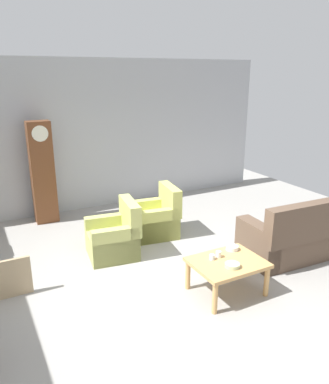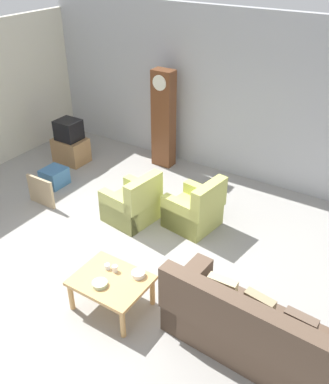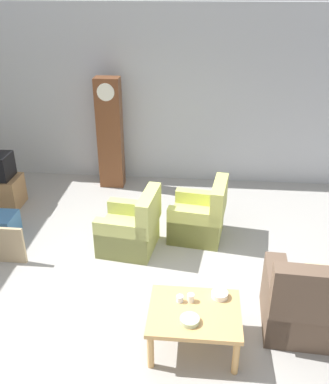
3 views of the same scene
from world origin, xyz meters
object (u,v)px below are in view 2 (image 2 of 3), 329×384
at_px(grandfather_clock, 164,119).
at_px(storage_box_blue, 55,177).
at_px(framed_picture_leaning, 41,191).
at_px(armchair_olive_far, 195,211).
at_px(coffee_table_wood, 111,283).
at_px(couch_floral, 252,330).
at_px(tv_stand_cabinet, 71,150).
at_px(cup_white_porcelain, 115,269).
at_px(bowl_white_stacked, 138,274).
at_px(cup_blue_rimmed, 107,267).
at_px(bowl_shallow_green, 100,284).
at_px(tv_crt, 69,130).
at_px(armchair_olive_near, 133,205).

xyz_separation_m(grandfather_clock, storage_box_blue, (-1.32, -1.91, -0.85)).
bearing_deg(framed_picture_leaning, storage_box_blue, 116.48).
relative_size(armchair_olive_far, coffee_table_wood, 0.96).
xyz_separation_m(couch_floral, armchair_olive_far, (-1.80, 1.88, -0.05)).
bearing_deg(tv_stand_cabinet, cup_white_porcelain, -38.82).
relative_size(framed_picture_leaning, cup_white_porcelain, 6.75).
relative_size(cup_white_porcelain, bowl_white_stacked, 0.50).
bearing_deg(armchair_olive_far, grandfather_clock, 135.63).
relative_size(tv_stand_cabinet, bowl_white_stacked, 3.83).
distance_m(framed_picture_leaning, bowl_white_stacked, 3.10).
bearing_deg(cup_blue_rimmed, cup_white_porcelain, 7.00).
bearing_deg(cup_white_porcelain, couch_floral, 4.88).
bearing_deg(framed_picture_leaning, tv_stand_cabinet, 115.15).
xyz_separation_m(cup_white_porcelain, cup_blue_rimmed, (-0.12, -0.01, -0.01)).
distance_m(couch_floral, bowl_shallow_green, 1.93).
relative_size(armchair_olive_far, grandfather_clock, 0.45).
xyz_separation_m(grandfather_clock, cup_blue_rimmed, (1.49, -3.69, -0.51)).
distance_m(framed_picture_leaning, storage_box_blue, 0.72).
relative_size(tv_crt, storage_box_blue, 1.06).
bearing_deg(tv_stand_cabinet, armchair_olive_far, -10.88).
height_order(armchair_olive_near, tv_stand_cabinet, armchair_olive_near).
bearing_deg(storage_box_blue, framed_picture_leaning, -63.52).
height_order(couch_floral, bowl_shallow_green, couch_floral).
bearing_deg(couch_floral, tv_stand_cabinet, 154.09).
bearing_deg(tv_stand_cabinet, framed_picture_leaning, -64.85).
distance_m(couch_floral, armchair_olive_near, 3.14).
distance_m(grandfather_clock, cup_white_porcelain, 4.04).
bearing_deg(bowl_shallow_green, storage_box_blue, 144.72).
bearing_deg(cup_blue_rimmed, tv_stand_cabinet, 140.05).
bearing_deg(grandfather_clock, bowl_shallow_green, -68.05).
bearing_deg(grandfather_clock, armchair_olive_near, -71.36).
bearing_deg(storage_box_blue, tv_stand_cabinet, 114.21).
xyz_separation_m(armchair_olive_far, bowl_white_stacked, (0.24, -1.94, 0.20)).
distance_m(armchair_olive_near, tv_crt, 2.70).
distance_m(cup_blue_rimmed, bowl_white_stacked, 0.44).
relative_size(coffee_table_wood, bowl_shallow_green, 4.83).
height_order(couch_floral, tv_crt, couch_floral).
bearing_deg(bowl_shallow_green, tv_stand_cabinet, 138.12).
bearing_deg(tv_crt, grandfather_clock, 29.42).
bearing_deg(tv_stand_cabinet, storage_box_blue, -65.79).
bearing_deg(grandfather_clock, armchair_olive_far, -44.37).
distance_m(couch_floral, cup_white_porcelain, 1.88).
bearing_deg(tv_crt, cup_white_porcelain, -38.82).
xyz_separation_m(armchair_olive_near, coffee_table_wood, (0.96, -1.76, 0.10)).
bearing_deg(couch_floral, bowl_shallow_green, -165.93).
height_order(couch_floral, bowl_white_stacked, couch_floral).
height_order(coffee_table_wood, bowl_white_stacked, bowl_white_stacked).
bearing_deg(framed_picture_leaning, cup_white_porcelain, -23.29).
distance_m(cup_white_porcelain, bowl_shallow_green, 0.31).
bearing_deg(grandfather_clock, tv_crt, -150.58).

